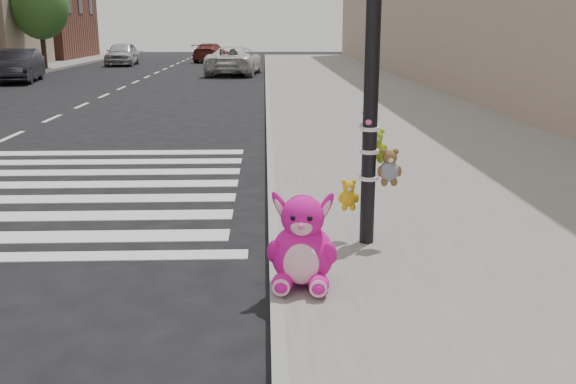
{
  "coord_description": "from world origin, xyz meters",
  "views": [
    {
      "loc": [
        1.46,
        -5.09,
        2.53
      ],
      "look_at": [
        1.7,
        1.74,
        0.75
      ],
      "focal_mm": 40.0,
      "sensor_mm": 36.0,
      "label": 1
    }
  ],
  "objects_px": {
    "car_white_near": "(235,61)",
    "signal_pole": "(373,95)",
    "red_teddy": "(313,271)",
    "car_dark_far": "(18,66)",
    "pink_bunny": "(302,247)"
  },
  "relations": [
    {
      "from": "signal_pole",
      "to": "red_teddy",
      "type": "xyz_separation_m",
      "value": [
        -0.71,
        -1.13,
        -1.56
      ]
    },
    {
      "from": "signal_pole",
      "to": "car_white_near",
      "type": "relative_size",
      "value": 0.75
    },
    {
      "from": "car_white_near",
      "to": "signal_pole",
      "type": "bearing_deg",
      "value": 101.75
    },
    {
      "from": "signal_pole",
      "to": "car_dark_far",
      "type": "height_order",
      "value": "signal_pole"
    },
    {
      "from": "pink_bunny",
      "to": "car_dark_far",
      "type": "distance_m",
      "value": 27.14
    },
    {
      "from": "signal_pole",
      "to": "car_dark_far",
      "type": "relative_size",
      "value": 0.88
    },
    {
      "from": "pink_bunny",
      "to": "car_dark_far",
      "type": "relative_size",
      "value": 0.2
    },
    {
      "from": "signal_pole",
      "to": "red_teddy",
      "type": "height_order",
      "value": "signal_pole"
    },
    {
      "from": "signal_pole",
      "to": "car_white_near",
      "type": "distance_m",
      "value": 27.72
    },
    {
      "from": "signal_pole",
      "to": "red_teddy",
      "type": "relative_size",
      "value": 20.7
    },
    {
      "from": "signal_pole",
      "to": "pink_bunny",
      "type": "bearing_deg",
      "value": -123.58
    },
    {
      "from": "signal_pole",
      "to": "car_white_near",
      "type": "height_order",
      "value": "signal_pole"
    },
    {
      "from": "car_dark_far",
      "to": "car_white_near",
      "type": "relative_size",
      "value": 0.85
    },
    {
      "from": "red_teddy",
      "to": "signal_pole",
      "type": "bearing_deg",
      "value": 29.25
    },
    {
      "from": "red_teddy",
      "to": "car_white_near",
      "type": "distance_m",
      "value": 28.78
    }
  ]
}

